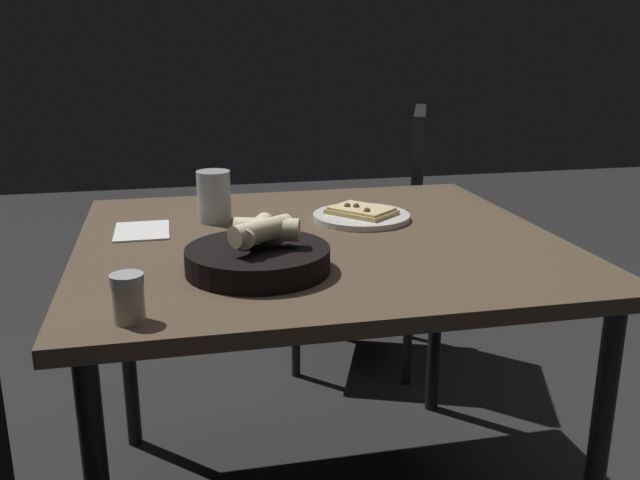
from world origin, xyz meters
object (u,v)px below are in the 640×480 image
dining_table (319,263)px  pizza_plate (361,215)px  pepper_shaker (128,301)px  chair_far (382,220)px  beer_glass (214,199)px  bread_basket (258,255)px

dining_table → pizza_plate: bearing=133.6°
pepper_shaker → chair_far: chair_far is taller
pizza_plate → beer_glass: (-0.06, -0.34, 0.04)m
dining_table → bread_basket: bread_basket is taller
beer_glass → pepper_shaker: (0.58, -0.17, -0.02)m
dining_table → chair_far: (-0.80, 0.40, -0.13)m
pepper_shaker → pizza_plate: bearing=135.3°
pizza_plate → beer_glass: beer_glass is taller
pizza_plate → beer_glass: size_ratio=1.93×
pizza_plate → pepper_shaker: pepper_shaker is taller
pepper_shaker → beer_glass: bearing=163.5°
pizza_plate → bread_basket: size_ratio=0.86×
dining_table → bread_basket: (0.20, -0.16, 0.09)m
pizza_plate → pepper_shaker: size_ratio=3.01×
dining_table → chair_far: chair_far is taller
bread_basket → chair_far: bearing=150.9°
pizza_plate → dining_table: bearing=-46.4°
pepper_shaker → chair_far: (-1.20, 0.78, -0.23)m
beer_glass → pepper_shaker: size_ratio=1.56×
pizza_plate → bread_basket: bread_basket is taller
bread_basket → beer_glass: (-0.39, -0.05, 0.02)m
bread_basket → dining_table: bearing=141.9°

